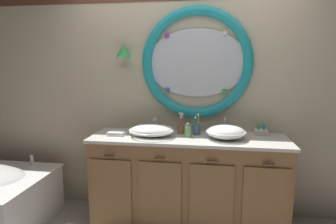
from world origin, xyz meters
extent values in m
cube|color=beige|center=(0.00, 0.59, 1.30)|extent=(6.40, 0.08, 2.60)
ellipsoid|color=silver|center=(0.12, 0.54, 1.65)|extent=(1.06, 0.02, 0.70)
torus|color=teal|center=(0.12, 0.53, 1.65)|extent=(1.16, 0.10, 1.16)
cube|color=green|center=(0.65, 0.52, 1.66)|extent=(0.05, 0.01, 0.05)
cube|color=silver|center=(0.40, 0.52, 1.94)|extent=(0.05, 0.01, 0.05)
cube|color=purple|center=(-0.19, 0.52, 1.93)|extent=(0.05, 0.01, 0.05)
cube|color=silver|center=(-0.40, 0.52, 1.69)|extent=(0.05, 0.01, 0.05)
cube|color=#2866B7|center=(-0.19, 0.52, 1.36)|extent=(0.05, 0.01, 0.05)
cube|color=green|center=(0.42, 0.52, 1.36)|extent=(0.05, 0.01, 0.05)
cylinder|color=#4C3823|center=(-0.64, 0.51, 1.80)|extent=(0.02, 0.09, 0.02)
cone|color=green|center=(-0.64, 0.46, 1.78)|extent=(0.17, 0.17, 0.14)
cube|color=olive|center=(0.06, 0.28, 0.44)|extent=(1.92, 0.55, 0.89)
cube|color=silver|center=(0.06, 0.28, 0.90)|extent=(1.96, 0.58, 0.03)
cube|color=silver|center=(0.06, 0.54, 0.83)|extent=(1.92, 0.02, 0.11)
cube|color=olive|center=(-0.66, -0.01, 0.40)|extent=(0.40, 0.02, 0.68)
cylinder|color=#422D1E|center=(-0.66, -0.02, 0.78)|extent=(0.10, 0.01, 0.01)
cube|color=olive|center=(-0.18, -0.01, 0.40)|extent=(0.40, 0.02, 0.68)
cylinder|color=#422D1E|center=(-0.18, -0.02, 0.78)|extent=(0.10, 0.01, 0.01)
cube|color=olive|center=(0.30, -0.01, 0.40)|extent=(0.40, 0.02, 0.68)
cylinder|color=#422D1E|center=(0.30, -0.02, 0.78)|extent=(0.10, 0.01, 0.01)
cube|color=olive|center=(0.78, -0.01, 0.40)|extent=(0.40, 0.02, 0.68)
cylinder|color=#422D1E|center=(0.78, -0.02, 0.78)|extent=(0.10, 0.01, 0.01)
cylinder|color=silver|center=(-1.71, 0.33, 0.57)|extent=(0.04, 0.04, 0.11)
ellipsoid|color=white|center=(-0.31, 0.25, 0.98)|extent=(0.44, 0.30, 0.12)
torus|color=white|center=(-0.31, 0.25, 0.98)|extent=(0.46, 0.46, 0.02)
cylinder|color=silver|center=(-0.31, 0.25, 0.98)|extent=(0.03, 0.03, 0.01)
ellipsoid|color=white|center=(0.43, 0.25, 0.99)|extent=(0.37, 0.31, 0.14)
torus|color=white|center=(0.43, 0.25, 0.99)|extent=(0.39, 0.39, 0.02)
cylinder|color=silver|center=(0.43, 0.25, 0.99)|extent=(0.03, 0.03, 0.01)
cylinder|color=silver|center=(-0.31, 0.48, 0.93)|extent=(0.05, 0.05, 0.02)
cylinder|color=silver|center=(-0.31, 0.48, 1.00)|extent=(0.02, 0.02, 0.12)
sphere|color=silver|center=(-0.31, 0.48, 1.05)|extent=(0.03, 0.03, 0.03)
cylinder|color=silver|center=(-0.31, 0.41, 1.05)|extent=(0.02, 0.12, 0.02)
cylinder|color=silver|center=(-0.38, 0.48, 0.95)|extent=(0.04, 0.04, 0.06)
cylinder|color=silver|center=(-0.23, 0.48, 0.95)|extent=(0.04, 0.04, 0.06)
cube|color=silver|center=(-0.38, 0.48, 0.98)|extent=(0.05, 0.01, 0.01)
cube|color=silver|center=(-0.23, 0.48, 0.98)|extent=(0.05, 0.01, 0.01)
cylinder|color=silver|center=(0.43, 0.48, 0.93)|extent=(0.05, 0.05, 0.02)
cylinder|color=silver|center=(0.43, 0.48, 1.01)|extent=(0.02, 0.02, 0.14)
sphere|color=silver|center=(0.43, 0.48, 1.08)|extent=(0.03, 0.03, 0.03)
cylinder|color=silver|center=(0.43, 0.41, 1.08)|extent=(0.02, 0.13, 0.02)
cylinder|color=silver|center=(0.34, 0.48, 0.95)|extent=(0.04, 0.04, 0.06)
cylinder|color=silver|center=(0.51, 0.48, 0.95)|extent=(0.04, 0.04, 0.06)
cube|color=silver|center=(0.34, 0.48, 0.98)|extent=(0.05, 0.01, 0.01)
cube|color=silver|center=(0.51, 0.48, 0.98)|extent=(0.05, 0.01, 0.01)
cylinder|color=#996647|center=(-0.02, 0.39, 0.97)|extent=(0.08, 0.08, 0.10)
torus|color=#996647|center=(-0.02, 0.39, 1.02)|extent=(0.09, 0.09, 0.01)
cylinder|color=orange|center=(-0.01, 0.39, 1.02)|extent=(0.03, 0.01, 0.19)
cube|color=white|center=(-0.01, 0.39, 1.13)|extent=(0.02, 0.02, 0.02)
cylinder|color=#19ADB2|center=(-0.02, 0.42, 1.02)|extent=(0.02, 0.03, 0.18)
cube|color=white|center=(-0.02, 0.42, 1.12)|extent=(0.02, 0.02, 0.02)
cylinder|color=orange|center=(-0.04, 0.40, 1.03)|extent=(0.03, 0.04, 0.19)
cube|color=white|center=(-0.04, 0.40, 1.13)|extent=(0.02, 0.02, 0.03)
cylinder|color=purple|center=(-0.02, 0.38, 1.01)|extent=(0.01, 0.01, 0.16)
cube|color=white|center=(-0.02, 0.38, 1.10)|extent=(0.02, 0.02, 0.02)
cylinder|color=slate|center=(0.14, 0.38, 0.97)|extent=(0.08, 0.08, 0.10)
torus|color=slate|center=(0.14, 0.38, 1.02)|extent=(0.09, 0.09, 0.01)
cylinder|color=yellow|center=(0.15, 0.38, 1.02)|extent=(0.03, 0.02, 0.18)
cube|color=white|center=(0.15, 0.38, 1.13)|extent=(0.02, 0.02, 0.02)
cylinder|color=#19ADB2|center=(0.12, 0.40, 1.01)|extent=(0.03, 0.02, 0.16)
cube|color=white|center=(0.12, 0.40, 1.10)|extent=(0.02, 0.02, 0.03)
cylinder|color=#19ADB2|center=(0.13, 0.37, 1.01)|extent=(0.03, 0.01, 0.15)
cube|color=white|center=(0.13, 0.37, 1.10)|extent=(0.02, 0.02, 0.02)
cylinder|color=#6BAD66|center=(0.06, 0.26, 0.98)|extent=(0.06, 0.06, 0.12)
cylinder|color=silver|center=(0.06, 0.26, 1.05)|extent=(0.04, 0.04, 0.02)
cylinder|color=silver|center=(0.06, 0.25, 1.06)|extent=(0.01, 0.04, 0.01)
cube|color=white|center=(-0.67, 0.23, 0.93)|extent=(0.18, 0.12, 0.02)
cube|color=white|center=(-0.67, 0.23, 0.95)|extent=(0.16, 0.11, 0.02)
cube|color=beige|center=(0.79, 0.47, 0.95)|extent=(0.13, 0.12, 0.05)
cylinder|color=green|center=(0.77, 0.47, 1.01)|extent=(0.02, 0.02, 0.07)
cylinder|color=#19ADB2|center=(0.82, 0.47, 1.00)|extent=(0.02, 0.02, 0.06)
camera|label=1|loc=(0.25, -2.41, 1.63)|focal=29.64mm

